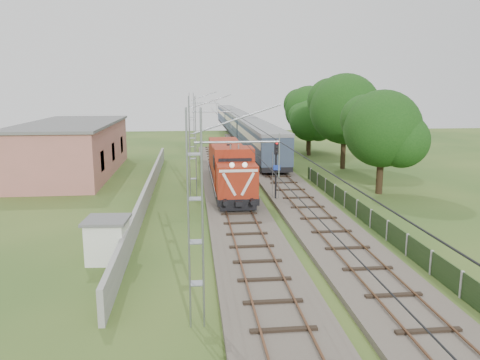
{
  "coord_description": "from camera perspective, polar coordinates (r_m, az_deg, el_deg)",
  "views": [
    {
      "loc": [
        -3.09,
        -24.17,
        8.7
      ],
      "look_at": [
        0.29,
        8.11,
        2.2
      ],
      "focal_mm": 35.0,
      "sensor_mm": 36.0,
      "label": 1
    }
  ],
  "objects": [
    {
      "name": "ground",
      "position": [
        25.87,
        1.25,
        -8.33
      ],
      "size": [
        140.0,
        140.0,
        0.0
      ],
      "primitive_type": "plane",
      "color": "#284A1B",
      "rests_on": "ground"
    },
    {
      "name": "signal_post",
      "position": [
        35.26,
        4.45,
        2.5
      ],
      "size": [
        0.52,
        0.41,
        4.82
      ],
      "color": "black",
      "rests_on": "ground"
    },
    {
      "name": "tree_d",
      "position": [
        64.41,
        8.48,
        8.37
      ],
      "size": [
        6.82,
        6.49,
        8.84
      ],
      "color": "#342615",
      "rests_on": "ground"
    },
    {
      "name": "station_building",
      "position": [
        49.99,
        -19.74,
        3.69
      ],
      "size": [
        8.4,
        20.4,
        5.22
      ],
      "color": "#BA6D64",
      "rests_on": "ground"
    },
    {
      "name": "track_side",
      "position": [
        45.7,
        4.33,
        0.55
      ],
      "size": [
        4.2,
        80.0,
        0.45
      ],
      "color": "#6B6054",
      "rests_on": "ground"
    },
    {
      "name": "tree_a",
      "position": [
        39.61,
        17.08,
        5.9
      ],
      "size": [
        6.55,
        6.24,
        8.49
      ],
      "color": "#342615",
      "rests_on": "ground"
    },
    {
      "name": "tree_b",
      "position": [
        51.03,
        12.78,
        8.35
      ],
      "size": [
        7.79,
        7.42,
        10.09
      ],
      "color": "#342615",
      "rests_on": "ground"
    },
    {
      "name": "tree_c",
      "position": [
        60.43,
        8.54,
        7.08
      ],
      "size": [
        5.39,
        5.14,
        6.99
      ],
      "color": "#342615",
      "rests_on": "ground"
    },
    {
      "name": "relay_hut",
      "position": [
        24.68,
        -15.85,
        -7.01
      ],
      "size": [
        2.3,
        2.3,
        2.22
      ],
      "color": "silver",
      "rests_on": "ground"
    },
    {
      "name": "coach_rake",
      "position": [
        79.02,
        -0.08,
        6.91
      ],
      "size": [
        3.17,
        70.58,
        3.66
      ],
      "color": "black",
      "rests_on": "ground"
    },
    {
      "name": "fence",
      "position": [
        30.44,
        15.68,
        -4.54
      ],
      "size": [
        0.12,
        32.0,
        1.2
      ],
      "color": "black",
      "rests_on": "ground"
    },
    {
      "name": "boundary_wall",
      "position": [
        37.19,
        -11.1,
        -1.23
      ],
      "size": [
        0.25,
        40.0,
        1.5
      ],
      "primitive_type": "cube",
      "color": "#9E9E99",
      "rests_on": "ground"
    },
    {
      "name": "catenary",
      "position": [
        36.47,
        -5.71,
        3.94
      ],
      "size": [
        3.31,
        70.0,
        8.0
      ],
      "color": "gray",
      "rests_on": "ground"
    },
    {
      "name": "track_main",
      "position": [
        32.46,
        -0.3,
        -3.89
      ],
      "size": [
        4.2,
        70.0,
        0.45
      ],
      "color": "#6B6054",
      "rests_on": "ground"
    },
    {
      "name": "locomotive",
      "position": [
        39.23,
        -1.37,
        1.74
      ],
      "size": [
        2.88,
        16.46,
        4.18
      ],
      "color": "black",
      "rests_on": "ground"
    }
  ]
}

